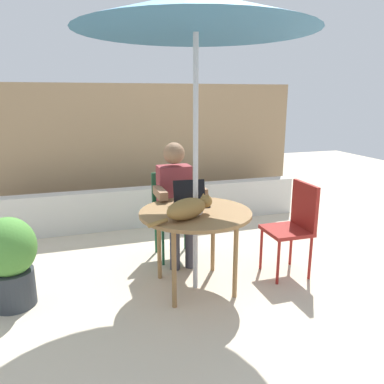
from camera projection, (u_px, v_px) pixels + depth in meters
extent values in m
plane|color=beige|center=(195.00, 287.00, 3.49)|extent=(14.00, 14.00, 0.00)
cube|color=#937756|center=(144.00, 150.00, 5.48)|extent=(4.58, 0.08, 1.87)
cube|color=beige|center=(153.00, 206.00, 5.11)|extent=(4.12, 0.20, 0.52)
cylinder|color=olive|center=(195.00, 213.00, 3.31)|extent=(0.99, 0.99, 0.03)
cylinder|color=olive|center=(213.00, 238.00, 3.74)|extent=(0.04, 0.04, 0.70)
cylinder|color=olive|center=(159.00, 244.00, 3.58)|extent=(0.04, 0.04, 0.70)
cylinder|color=olive|center=(174.00, 268.00, 3.08)|extent=(0.04, 0.04, 0.70)
cylinder|color=olive|center=(235.00, 260.00, 3.23)|extent=(0.04, 0.04, 0.70)
cylinder|color=#B7B7BC|center=(196.00, 163.00, 3.20)|extent=(0.04, 0.04, 2.32)
cone|color=#33668C|center=(196.00, 12.00, 2.91)|extent=(1.91, 1.91, 0.29)
sphere|color=#B7B7BC|center=(196.00, 10.00, 2.91)|extent=(0.06, 0.06, 0.06)
cube|color=#194C2D|center=(175.00, 217.00, 4.04)|extent=(0.40, 0.40, 0.04)
cube|color=#194C2D|center=(170.00, 192.00, 4.15)|extent=(0.40, 0.04, 0.44)
cylinder|color=#194C2D|center=(185.00, 231.00, 4.30)|extent=(0.03, 0.03, 0.43)
cylinder|color=#194C2D|center=(156.00, 234.00, 4.20)|extent=(0.03, 0.03, 0.43)
cylinder|color=#194C2D|center=(163.00, 245.00, 3.89)|extent=(0.03, 0.03, 0.43)
cylinder|color=#194C2D|center=(195.00, 242.00, 3.99)|extent=(0.03, 0.03, 0.43)
cube|color=maroon|center=(286.00, 231.00, 3.64)|extent=(0.40, 0.40, 0.04)
cube|color=maroon|center=(305.00, 205.00, 3.63)|extent=(0.04, 0.40, 0.44)
cylinder|color=maroon|center=(310.00, 258.00, 3.59)|extent=(0.03, 0.03, 0.43)
cylinder|color=maroon|center=(291.00, 245.00, 3.90)|extent=(0.03, 0.03, 0.43)
cylinder|color=maroon|center=(261.00, 249.00, 3.81)|extent=(0.03, 0.03, 0.43)
cylinder|color=maroon|center=(278.00, 263.00, 3.49)|extent=(0.03, 0.03, 0.43)
cube|color=maroon|center=(174.00, 191.00, 3.97)|extent=(0.34, 0.20, 0.54)
sphere|color=#936B4C|center=(174.00, 153.00, 3.86)|extent=(0.22, 0.22, 0.22)
cube|color=#383842|center=(171.00, 216.00, 3.86)|extent=(0.12, 0.30, 0.12)
cylinder|color=#383842|center=(175.00, 247.00, 3.79)|extent=(0.10, 0.10, 0.47)
cube|color=#383842|center=(186.00, 215.00, 3.91)|extent=(0.12, 0.30, 0.12)
cylinder|color=#383842|center=(190.00, 246.00, 3.84)|extent=(0.10, 0.10, 0.47)
cube|color=#936B4C|center=(160.00, 193.00, 3.69)|extent=(0.08, 0.32, 0.08)
cube|color=#936B4C|center=(199.00, 190.00, 3.81)|extent=(0.08, 0.32, 0.08)
cube|color=black|center=(192.00, 205.00, 3.48)|extent=(0.32, 0.25, 0.02)
cube|color=black|center=(189.00, 191.00, 3.55)|extent=(0.30, 0.08, 0.20)
cube|color=black|center=(189.00, 190.00, 3.56)|extent=(0.30, 0.08, 0.20)
ellipsoid|color=olive|center=(187.00, 209.00, 3.09)|extent=(0.44, 0.35, 0.17)
sphere|color=olive|center=(206.00, 201.00, 3.24)|extent=(0.11, 0.11, 0.11)
ellipsoid|color=white|center=(196.00, 211.00, 3.18)|extent=(0.16, 0.16, 0.09)
cylinder|color=olive|center=(158.00, 223.00, 2.94)|extent=(0.18, 0.11, 0.04)
cone|color=olive|center=(208.00, 196.00, 3.21)|extent=(0.04, 0.04, 0.03)
cone|color=olive|center=(203.00, 195.00, 3.25)|extent=(0.04, 0.04, 0.03)
cylinder|color=#33383D|center=(13.00, 288.00, 3.16)|extent=(0.35, 0.35, 0.31)
ellipsoid|color=#4C8C38|center=(8.00, 247.00, 3.06)|extent=(0.44, 0.44, 0.49)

